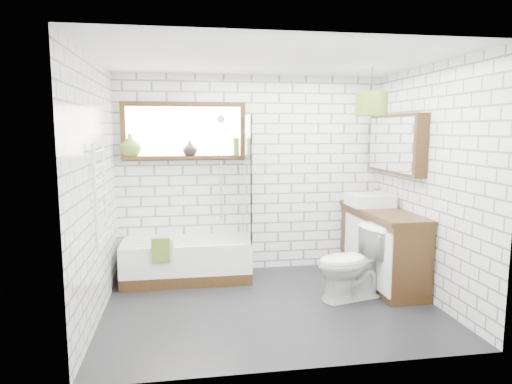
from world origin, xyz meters
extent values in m
cube|color=black|center=(0.00, 0.00, -0.01)|extent=(3.40, 2.60, 0.01)
cube|color=white|center=(0.00, 0.00, 2.50)|extent=(3.40, 2.60, 0.01)
cube|color=white|center=(0.00, 1.30, 1.25)|extent=(3.40, 0.01, 2.50)
cube|color=white|center=(0.00, -1.30, 1.25)|extent=(3.40, 0.01, 2.50)
cube|color=white|center=(-1.70, 0.00, 1.25)|extent=(0.01, 2.60, 2.50)
cube|color=white|center=(1.70, 0.00, 1.25)|extent=(0.01, 2.60, 2.50)
cube|color=black|center=(-0.85, 1.26, 1.80)|extent=(1.52, 0.16, 0.68)
cube|color=white|center=(-1.66, 0.00, 1.20)|extent=(0.06, 0.52, 1.00)
cube|color=black|center=(1.62, 0.60, 1.65)|extent=(0.16, 1.20, 0.70)
cylinder|color=silver|center=(-0.40, 1.26, 1.35)|extent=(0.02, 0.02, 1.30)
cube|color=white|center=(-0.86, 0.96, 0.25)|extent=(1.53, 0.67, 0.49)
cube|color=white|center=(-0.11, 0.96, 1.24)|extent=(0.02, 0.72, 1.50)
cube|color=#547322|center=(-1.14, 0.63, 0.47)|extent=(0.20, 0.06, 0.28)
cube|color=tan|center=(-1.10, 0.63, 0.47)|extent=(0.18, 0.04, 0.23)
cube|color=black|center=(1.45, 0.51, 0.44)|extent=(0.50, 1.55, 0.89)
cube|color=white|center=(1.39, 0.76, 0.96)|extent=(0.50, 0.44, 0.15)
cylinder|color=silver|center=(1.55, 0.76, 1.02)|extent=(0.03, 0.03, 0.16)
imported|color=white|center=(0.90, 0.05, 0.40)|extent=(0.62, 0.86, 0.79)
imported|color=#5B7825|center=(-1.50, 1.23, 1.62)|extent=(0.33, 0.33, 0.27)
imported|color=black|center=(-0.78, 1.23, 1.57)|extent=(0.21, 0.21, 0.19)
cylinder|color=#5B7825|center=(-0.21, 1.23, 1.59)|extent=(0.09, 0.09, 0.22)
cylinder|color=#547322|center=(1.17, 0.32, 2.10)|extent=(0.35, 0.35, 0.26)
camera|label=1|loc=(-0.88, -4.48, 1.83)|focal=32.00mm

